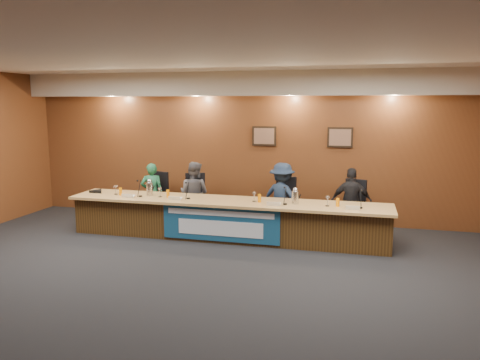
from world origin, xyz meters
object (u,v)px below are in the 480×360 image
(panelist_b, at_px, (194,194))
(office_chair_d, at_px, (351,211))
(panelist_d, at_px, (351,202))
(office_chair_b, at_px, (196,202))
(banner, at_px, (220,224))
(dais_body, at_px, (227,220))
(office_chair_c, at_px, (283,207))
(office_chair_a, at_px, (154,200))
(carafe_left, at_px, (150,189))
(panelist_c, at_px, (282,198))
(panelist_a, at_px, (152,193))
(speakerphone, at_px, (97,191))
(carafe_right, at_px, (295,197))

(panelist_b, height_order, office_chair_d, panelist_b)
(panelist_d, distance_m, office_chair_b, 3.20)
(banner, xyz_separation_m, office_chair_d, (2.29, 1.23, 0.10))
(dais_body, xyz_separation_m, office_chair_c, (0.94, 0.81, 0.13))
(banner, xyz_separation_m, panelist_b, (-0.91, 1.13, 0.30))
(office_chair_a, xyz_separation_m, carafe_left, (0.29, -0.82, 0.40))
(carafe_left, bearing_deg, panelist_c, 16.04)
(panelist_a, bearing_deg, office_chair_c, 161.06)
(office_chair_d, xyz_separation_m, speakerphone, (-5.04, -0.79, 0.30))
(panelist_c, height_order, office_chair_a, panelist_c)
(dais_body, height_order, office_chair_b, dais_body)
(panelist_d, bearing_deg, office_chair_d, -90.50)
(carafe_left, xyz_separation_m, carafe_right, (2.88, -0.04, -0.01))
(panelist_c, bearing_deg, office_chair_b, 16.95)
(banner, bearing_deg, carafe_left, 165.51)
(panelist_c, distance_m, carafe_right, 0.87)
(panelist_a, bearing_deg, panelist_d, 159.02)
(banner, distance_m, office_chair_c, 1.55)
(panelist_d, bearing_deg, dais_body, 16.80)
(office_chair_c, bearing_deg, panelist_b, -168.69)
(office_chair_b, xyz_separation_m, speakerphone, (-1.84, -0.79, 0.30))
(panelist_b, relative_size, speakerphone, 4.24)
(office_chair_d, relative_size, speakerphone, 1.50)
(office_chair_a, bearing_deg, panelist_a, -72.82)
(dais_body, height_order, banner, banner)
(speakerphone, bearing_deg, carafe_right, -1.08)
(dais_body, height_order, panelist_a, panelist_a)
(panelist_a, bearing_deg, office_chair_b, 165.00)
(panelist_d, xyz_separation_m, office_chair_a, (-4.15, 0.10, -0.19))
(panelist_c, relative_size, office_chair_c, 2.90)
(dais_body, bearing_deg, carafe_left, -179.66)
(banner, bearing_deg, panelist_c, 50.07)
(carafe_left, relative_size, carafe_right, 1.12)
(carafe_right, height_order, speakerphone, carafe_right)
(dais_body, height_order, carafe_left, carafe_left)
(office_chair_a, bearing_deg, carafe_right, 1.88)
(dais_body, distance_m, carafe_left, 1.66)
(panelist_a, bearing_deg, panelist_c, 159.02)
(panelist_d, xyz_separation_m, office_chair_b, (-3.20, 0.10, -0.19))
(panelist_b, distance_m, office_chair_a, 0.98)
(panelist_d, relative_size, office_chair_c, 2.78)
(office_chair_a, distance_m, carafe_left, 0.96)
(carafe_left, bearing_deg, office_chair_b, 51.22)
(office_chair_c, bearing_deg, panelist_a, -169.74)
(dais_body, xyz_separation_m, speakerphone, (-2.75, 0.02, 0.43))
(banner, bearing_deg, office_chair_c, 52.45)
(carafe_right, bearing_deg, dais_body, 177.62)
(dais_body, distance_m, office_chair_b, 1.23)
(banner, distance_m, speakerphone, 2.81)
(banner, distance_m, panelist_a, 2.19)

